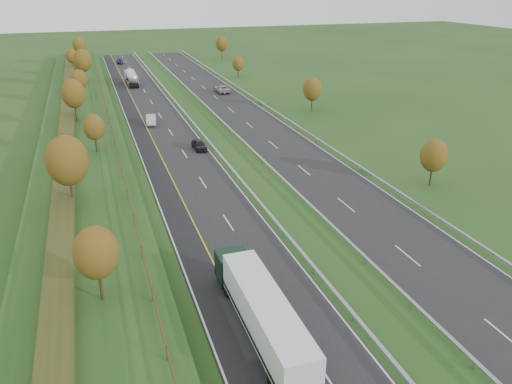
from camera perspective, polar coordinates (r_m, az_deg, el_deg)
ground at (r=83.58m, az=-4.67°, el=6.49°), size 400.00×400.00×0.00m
near_carriageway at (r=86.87m, az=-10.65°, el=6.82°), size 10.50×200.00×0.04m
far_carriageway at (r=90.47m, az=-0.19°, el=7.86°), size 10.50×200.00×0.04m
hard_shoulder at (r=86.48m, az=-13.11°, el=6.54°), size 3.00×200.00×0.04m
lane_markings at (r=87.80m, az=-6.48°, el=7.26°), size 26.75×200.00×0.01m
embankment_left at (r=85.92m, az=-19.32°, el=6.41°), size 12.00×200.00×2.00m
hedge_left at (r=85.59m, az=-20.80°, el=7.23°), size 2.20×180.00×1.10m
fence_left at (r=85.10m, az=-16.44°, el=7.83°), size 0.12×189.06×1.20m
median_barrier_near at (r=87.63m, az=-6.97°, el=7.59°), size 0.32×200.00×0.71m
median_barrier_far at (r=88.74m, az=-3.72°, el=7.91°), size 0.32×200.00×0.71m
outer_barrier_far at (r=92.25m, az=3.27°, el=8.51°), size 0.32×200.00×0.71m
trees_left at (r=81.36m, az=-19.54°, el=9.43°), size 6.64×164.30×7.66m
trees_far at (r=120.86m, az=1.46°, el=13.76°), size 8.45×118.60×7.12m
box_lorry at (r=35.98m, az=0.55°, el=-13.40°), size 2.58×16.28×4.06m
road_tanker at (r=129.34m, az=-14.06°, el=12.65°), size 2.40×11.22×3.46m
car_dark_near at (r=76.31m, az=-6.51°, el=5.38°), size 1.89×4.25×1.42m
car_silver_mid at (r=91.65m, az=-11.91°, el=8.10°), size 2.31×5.06×1.61m
car_small_far at (r=164.08m, az=-15.30°, el=14.20°), size 1.96×4.56×1.31m
car_oncoming at (r=116.59m, az=-3.91°, el=11.68°), size 2.74×5.86×1.62m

